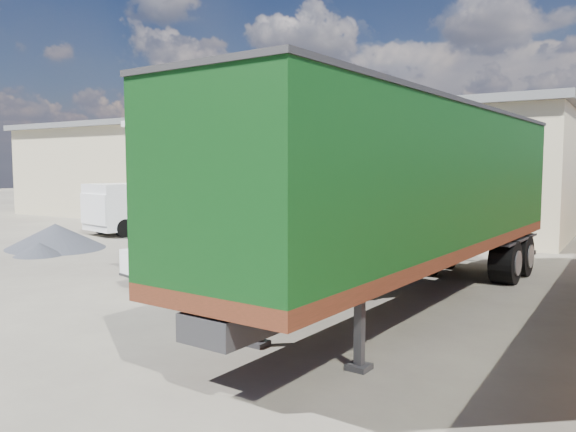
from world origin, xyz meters
The scene contains 8 objects.
ground centered at (0.00, 0.00, 0.00)m, with size 120.00×120.00×0.00m, color #2A2722.
warehouse centered at (-6.00, 16.00, 2.66)m, with size 30.60×12.60×5.42m.
bare_tree centered at (-18.00, 20.00, 7.92)m, with size 4.00×4.00×9.60m.
tractor_unit centered at (2.86, 0.98, 2.08)m, with size 4.55×7.74×4.94m.
box_trailer centered at (7.23, 0.96, 2.46)m, with size 3.33×12.26×4.03m.
panel_van centered at (-7.05, 7.30, 1.11)m, with size 3.20×5.56×2.14m.
orange_skip centered at (-8.00, 9.80, 0.89)m, with size 3.43×2.32×2.04m.
gravel_heap centered at (-6.24, 2.27, 0.40)m, with size 5.40×5.40×0.86m.
Camera 1 is at (11.08, -10.03, 2.83)m, focal length 35.00 mm.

